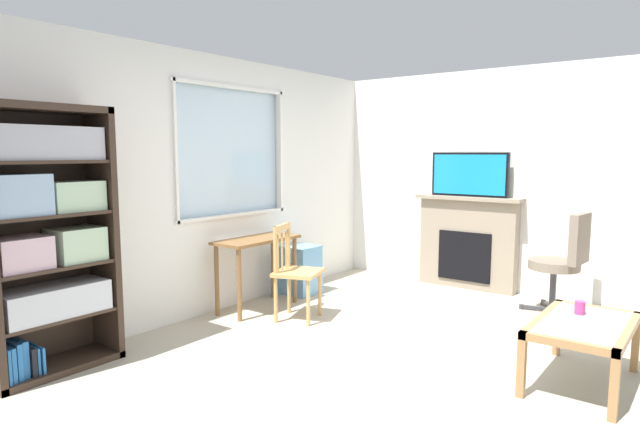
{
  "coord_description": "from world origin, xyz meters",
  "views": [
    {
      "loc": [
        -3.65,
        -1.8,
        1.57
      ],
      "look_at": [
        0.01,
        0.96,
        1.0
      ],
      "focal_mm": 30.35,
      "sensor_mm": 36.0,
      "label": 1
    }
  ],
  "objects_px": {
    "bookshelf": "(45,234)",
    "coffee_table": "(583,331)",
    "sippy_cup": "(580,307)",
    "office_chair": "(564,258)",
    "desk_under_window": "(257,251)",
    "tv": "(469,175)",
    "wooden_chair": "(295,271)",
    "fireplace": "(468,242)",
    "plastic_drawer_unit": "(299,269)"
  },
  "relations": [
    {
      "from": "bookshelf",
      "to": "coffee_table",
      "type": "xyz_separation_m",
      "value": [
        2.05,
        -3.11,
        -0.62
      ]
    },
    {
      "from": "coffee_table",
      "to": "sippy_cup",
      "type": "distance_m",
      "value": 0.22
    },
    {
      "from": "coffee_table",
      "to": "office_chair",
      "type": "bearing_deg",
      "value": 17.23
    },
    {
      "from": "desk_under_window",
      "to": "tv",
      "type": "distance_m",
      "value": 2.59
    },
    {
      "from": "bookshelf",
      "to": "tv",
      "type": "distance_m",
      "value": 4.38
    },
    {
      "from": "wooden_chair",
      "to": "tv",
      "type": "bearing_deg",
      "value": -21.62
    },
    {
      "from": "wooden_chair",
      "to": "office_chair",
      "type": "height_order",
      "value": "office_chair"
    },
    {
      "from": "bookshelf",
      "to": "fireplace",
      "type": "relative_size",
      "value": 1.55
    },
    {
      "from": "tv",
      "to": "office_chair",
      "type": "xyz_separation_m",
      "value": [
        -0.44,
        -1.15,
        -0.77
      ]
    },
    {
      "from": "tv",
      "to": "office_chair",
      "type": "distance_m",
      "value": 1.45
    },
    {
      "from": "fireplace",
      "to": "coffee_table",
      "type": "relative_size",
      "value": 1.27
    },
    {
      "from": "bookshelf",
      "to": "desk_under_window",
      "type": "bearing_deg",
      "value": -3.02
    },
    {
      "from": "desk_under_window",
      "to": "coffee_table",
      "type": "height_order",
      "value": "desk_under_window"
    },
    {
      "from": "wooden_chair",
      "to": "desk_under_window",
      "type": "bearing_deg",
      "value": 86.09
    },
    {
      "from": "desk_under_window",
      "to": "sippy_cup",
      "type": "height_order",
      "value": "desk_under_window"
    },
    {
      "from": "tv",
      "to": "sippy_cup",
      "type": "height_order",
      "value": "tv"
    },
    {
      "from": "desk_under_window",
      "to": "sippy_cup",
      "type": "xyz_separation_m",
      "value": [
        0.19,
        -2.95,
        -0.11
      ]
    },
    {
      "from": "fireplace",
      "to": "sippy_cup",
      "type": "bearing_deg",
      "value": -140.23
    },
    {
      "from": "fireplace",
      "to": "sippy_cup",
      "type": "height_order",
      "value": "fireplace"
    },
    {
      "from": "bookshelf",
      "to": "coffee_table",
      "type": "distance_m",
      "value": 3.78
    },
    {
      "from": "desk_under_window",
      "to": "office_chair",
      "type": "xyz_separation_m",
      "value": [
        1.64,
        -2.5,
        -0.03
      ]
    },
    {
      "from": "bookshelf",
      "to": "sippy_cup",
      "type": "distance_m",
      "value": 3.81
    },
    {
      "from": "bookshelf",
      "to": "fireplace",
      "type": "distance_m",
      "value": 4.41
    },
    {
      "from": "office_chair",
      "to": "desk_under_window",
      "type": "bearing_deg",
      "value": 123.24
    },
    {
      "from": "bookshelf",
      "to": "office_chair",
      "type": "bearing_deg",
      "value": -35.41
    },
    {
      "from": "office_chair",
      "to": "coffee_table",
      "type": "bearing_deg",
      "value": -162.77
    },
    {
      "from": "bookshelf",
      "to": "sippy_cup",
      "type": "bearing_deg",
      "value": -53.89
    },
    {
      "from": "plastic_drawer_unit",
      "to": "sippy_cup",
      "type": "distance_m",
      "value": 3.05
    },
    {
      "from": "tv",
      "to": "plastic_drawer_unit",
      "type": "bearing_deg",
      "value": 134.07
    },
    {
      "from": "bookshelf",
      "to": "wooden_chair",
      "type": "relative_size",
      "value": 2.11
    },
    {
      "from": "plastic_drawer_unit",
      "to": "bookshelf",
      "type": "bearing_deg",
      "value": 178.81
    },
    {
      "from": "bookshelf",
      "to": "office_chair",
      "type": "relative_size",
      "value": 1.9
    },
    {
      "from": "desk_under_window",
      "to": "fireplace",
      "type": "height_order",
      "value": "fireplace"
    },
    {
      "from": "fireplace",
      "to": "sippy_cup",
      "type": "relative_size",
      "value": 13.63
    },
    {
      "from": "plastic_drawer_unit",
      "to": "sippy_cup",
      "type": "height_order",
      "value": "plastic_drawer_unit"
    },
    {
      "from": "bookshelf",
      "to": "office_chair",
      "type": "distance_m",
      "value": 4.53
    },
    {
      "from": "plastic_drawer_unit",
      "to": "fireplace",
      "type": "bearing_deg",
      "value": -45.56
    },
    {
      "from": "fireplace",
      "to": "office_chair",
      "type": "xyz_separation_m",
      "value": [
        -0.46,
        -1.15,
        0.02
      ]
    },
    {
      "from": "bookshelf",
      "to": "office_chair",
      "type": "xyz_separation_m",
      "value": [
        3.67,
        -2.61,
        -0.44
      ]
    },
    {
      "from": "plastic_drawer_unit",
      "to": "tv",
      "type": "distance_m",
      "value": 2.22
    },
    {
      "from": "coffee_table",
      "to": "bookshelf",
      "type": "bearing_deg",
      "value": 123.34
    },
    {
      "from": "tv",
      "to": "coffee_table",
      "type": "distance_m",
      "value": 2.81
    },
    {
      "from": "office_chair",
      "to": "sippy_cup",
      "type": "relative_size",
      "value": 11.11
    },
    {
      "from": "sippy_cup",
      "to": "office_chair",
      "type": "bearing_deg",
      "value": 16.96
    },
    {
      "from": "desk_under_window",
      "to": "coffee_table",
      "type": "distance_m",
      "value": 3.02
    },
    {
      "from": "plastic_drawer_unit",
      "to": "tv",
      "type": "relative_size",
      "value": 0.61
    },
    {
      "from": "desk_under_window",
      "to": "plastic_drawer_unit",
      "type": "bearing_deg",
      "value": 3.95
    },
    {
      "from": "wooden_chair",
      "to": "plastic_drawer_unit",
      "type": "distance_m",
      "value": 0.97
    },
    {
      "from": "plastic_drawer_unit",
      "to": "fireplace",
      "type": "distance_m",
      "value": 1.99
    },
    {
      "from": "office_chair",
      "to": "sippy_cup",
      "type": "xyz_separation_m",
      "value": [
        -1.45,
        -0.44,
        -0.07
      ]
    }
  ]
}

